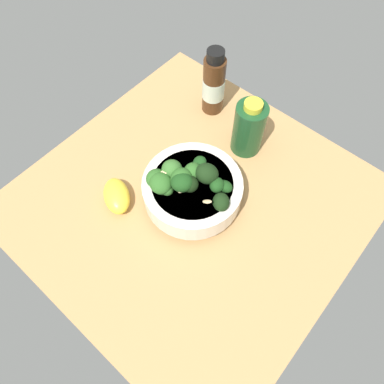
{
  "coord_description": "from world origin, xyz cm",
  "views": [
    {
      "loc": [
        23.11,
        -26.89,
        64.42
      ],
      "look_at": [
        0.3,
        -0.49,
        4.0
      ],
      "focal_mm": 34.2,
      "sensor_mm": 36.0,
      "label": 1
    }
  ],
  "objects": [
    {
      "name": "bottle_tall",
      "position": [
        -12.6,
        21.68,
        7.25
      ],
      "size": [
        4.93,
        4.93,
        16.04
      ],
      "color": "#472814",
      "rests_on": "ground_plane"
    },
    {
      "name": "bottle_short",
      "position": [
        0.03,
        17.69,
        6.19
      ],
      "size": [
        6.53,
        6.53,
        13.28
      ],
      "color": "#194723",
      "rests_on": "ground_plane"
    },
    {
      "name": "bowl_of_broccoli",
      "position": [
        0.09,
        -0.55,
        4.67
      ],
      "size": [
        19.05,
        19.05,
        11.4
      ],
      "color": "silver",
      "rests_on": "ground_plane"
    },
    {
      "name": "lemon_wedge",
      "position": [
        -11.12,
        -9.92,
        1.9
      ],
      "size": [
        9.58,
        8.52,
        3.81
      ],
      "primitive_type": "ellipsoid",
      "rotation": [
        0.0,
        0.0,
        2.59
      ],
      "color": "yellow",
      "rests_on": "ground_plane"
    },
    {
      "name": "ground_plane",
      "position": [
        0.0,
        0.0,
        -2.14
      ],
      "size": [
        62.54,
        62.54,
        4.28
      ],
      "primitive_type": "cube",
      "color": "tan"
    }
  ]
}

